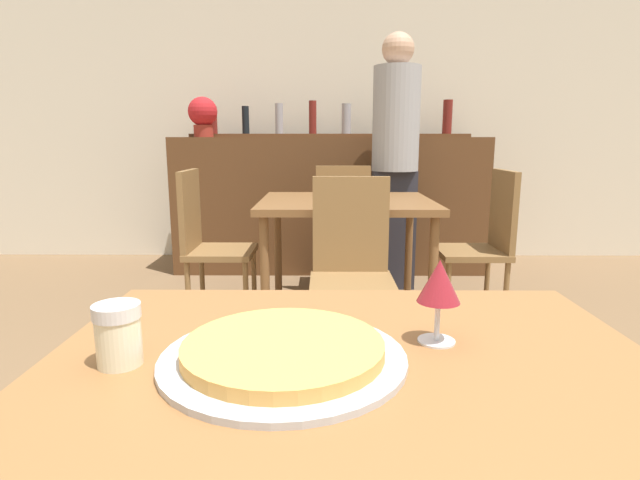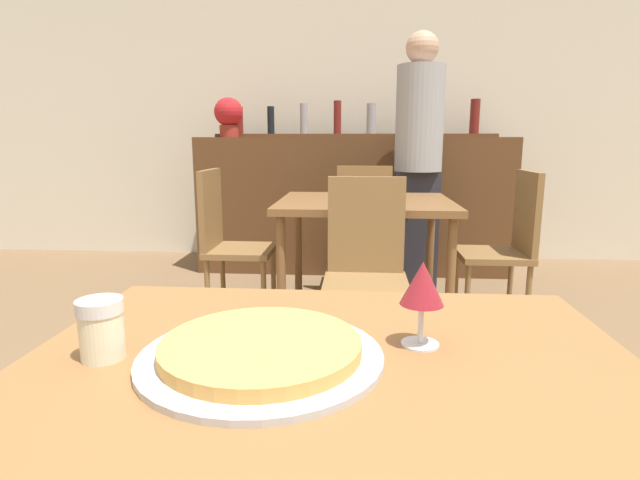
{
  "view_description": "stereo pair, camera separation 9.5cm",
  "coord_description": "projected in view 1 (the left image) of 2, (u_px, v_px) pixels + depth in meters",
  "views": [
    {
      "loc": [
        -0.05,
        -0.81,
        1.11
      ],
      "look_at": [
        -0.06,
        0.55,
        0.83
      ],
      "focal_mm": 28.0,
      "sensor_mm": 36.0,
      "label": 1
    },
    {
      "loc": [
        0.05,
        -0.81,
        1.11
      ],
      "look_at": [
        -0.06,
        0.55,
        0.83
      ],
      "focal_mm": 28.0,
      "sensor_mm": 36.0,
      "label": 2
    }
  ],
  "objects": [
    {
      "name": "chair_far_side_right",
      "position": [
        485.0,
        237.0,
        3.02
      ],
      "size": [
        0.4,
        0.4,
        0.93
      ],
      "rotation": [
        0.0,
        0.0,
        -1.57
      ],
      "color": "olive",
      "rests_on": "ground_plane"
    },
    {
      "name": "pizza_tray",
      "position": [
        283.0,
        352.0,
        0.85
      ],
      "size": [
        0.42,
        0.42,
        0.04
      ],
      "color": "#B7B7BC",
      "rests_on": "dining_table_near"
    },
    {
      "name": "wall_back",
      "position": [
        329.0,
        108.0,
        4.64
      ],
      "size": [
        8.0,
        0.05,
        2.8
      ],
      "color": "silver",
      "rests_on": "ground_plane"
    },
    {
      "name": "chair_far_side_back",
      "position": [
        342.0,
        221.0,
        3.62
      ],
      "size": [
        0.4,
        0.4,
        0.93
      ],
      "rotation": [
        0.0,
        0.0,
        3.14
      ],
      "color": "olive",
      "rests_on": "ground_plane"
    },
    {
      "name": "dining_table_far",
      "position": [
        346.0,
        213.0,
        3.0
      ],
      "size": [
        1.02,
        0.89,
        0.76
      ],
      "color": "brown",
      "rests_on": "ground_plane"
    },
    {
      "name": "bar_counter",
      "position": [
        329.0,
        204.0,
        4.31
      ],
      "size": [
        2.6,
        0.56,
        1.13
      ],
      "color": "brown",
      "rests_on": "ground_plane"
    },
    {
      "name": "potted_plant",
      "position": [
        203.0,
        115.0,
        4.12
      ],
      "size": [
        0.24,
        0.24,
        0.33
      ],
      "color": "maroon",
      "rests_on": "bar_counter"
    },
    {
      "name": "dining_table_near",
      "position": [
        351.0,
        401.0,
        0.88
      ],
      "size": [
        1.07,
        0.81,
        0.73
      ],
      "color": "brown",
      "rests_on": "ground_plane"
    },
    {
      "name": "person_standing",
      "position": [
        395.0,
        153.0,
        3.65
      ],
      "size": [
        0.34,
        0.34,
        1.85
      ],
      "color": "#2D2D38",
      "rests_on": "ground_plane"
    },
    {
      "name": "chair_far_side_front",
      "position": [
        351.0,
        261.0,
        2.43
      ],
      "size": [
        0.4,
        0.4,
        0.93
      ],
      "color": "olive",
      "rests_on": "ground_plane"
    },
    {
      "name": "cheese_shaker",
      "position": [
        118.0,
        334.0,
        0.83
      ],
      "size": [
        0.08,
        0.08,
        0.11
      ],
      "color": "beige",
      "rests_on": "dining_table_near"
    },
    {
      "name": "wine_glass",
      "position": [
        439.0,
        284.0,
        0.92
      ],
      "size": [
        0.08,
        0.08,
        0.16
      ],
      "color": "silver",
      "rests_on": "dining_table_near"
    },
    {
      "name": "bar_back_shelf",
      "position": [
        332.0,
        129.0,
        4.32
      ],
      "size": [
        2.39,
        0.24,
        0.32
      ],
      "color": "brown",
      "rests_on": "bar_counter"
    },
    {
      "name": "chair_far_side_left",
      "position": [
        207.0,
        237.0,
        3.03
      ],
      "size": [
        0.4,
        0.4,
        0.93
      ],
      "rotation": [
        0.0,
        0.0,
        1.57
      ],
      "color": "olive",
      "rests_on": "ground_plane"
    }
  ]
}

